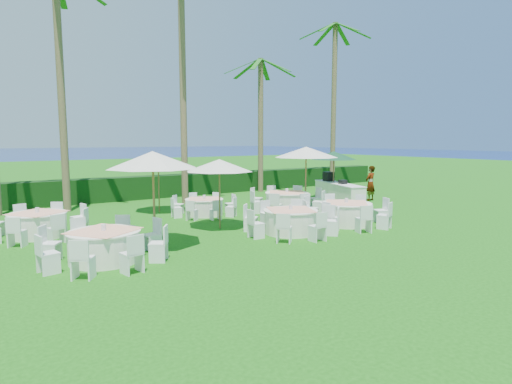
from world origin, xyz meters
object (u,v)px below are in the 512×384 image
Objects in this scene: banquet_table_a at (104,245)px; umbrella_b at (219,165)px; banquet_table_e at (204,206)px; umbrella_green at (334,155)px; umbrella_a at (153,160)px; banquet_table_d at (38,224)px; umbrella_d at (306,152)px; staff_person at (370,183)px; umbrella_c at (158,162)px; banquet_table_b at (291,221)px; banquet_table_c at (346,213)px; buffet_table at (338,191)px; banquet_table_f at (287,201)px.

banquet_table_a is 5.23m from umbrella_b.
banquet_table_e is 1.10× the size of umbrella_green.
umbrella_a is at bearing -157.92° from umbrella_green.
banquet_table_d reaches higher than banquet_table_e.
umbrella_a is 1.14× the size of umbrella_b.
umbrella_d is 1.59× the size of staff_person.
umbrella_d is at bearing 20.42° from banquet_table_a.
umbrella_c is at bearing 67.73° from umbrella_a.
banquet_table_e is at bearing 48.29° from umbrella_a.
banquet_table_e is at bearing 74.17° from umbrella_b.
banquet_table_c is (2.63, -0.00, 0.01)m from banquet_table_b.
banquet_table_d is 0.77× the size of buffet_table.
umbrella_c is 0.84× the size of umbrella_d.
umbrella_green is at bearing -61.24° from staff_person.
umbrella_green is at bearing 67.78° from buffet_table.
umbrella_a is at bearing -156.87° from banquet_table_f.
umbrella_green reaches higher than banquet_table_f.
staff_person reaches higher than banquet_table_b.
buffet_table reaches higher than banquet_table_c.
banquet_table_f is 8.16m from umbrella_a.
umbrella_green is 2.37m from staff_person.
umbrella_a reaches higher than umbrella_b.
banquet_table_f is at bearing -166.81° from buffet_table.
banquet_table_b is at bearing -126.32° from banquet_table_f.
umbrella_green is (11.62, 4.71, -0.26)m from umbrella_a.
banquet_table_e is 9.18m from staff_person.
umbrella_green is at bearing 25.13° from umbrella_d.
buffet_table reaches higher than banquet_table_e.
umbrella_c is at bearing 126.58° from banquet_table_e.
umbrella_a is at bearing 175.71° from banquet_table_c.
banquet_table_f is 5.62m from staff_person.
umbrella_d is at bearing -11.41° from banquet_table_e.
umbrella_green is (4.42, 5.25, 1.88)m from banquet_table_c.
umbrella_a reaches higher than banquet_table_f.
umbrella_a is at bearing 173.32° from banquet_table_b.
buffet_table is at bearing 1.57° from banquet_table_d.
banquet_table_c is 1.27× the size of umbrella_green.
umbrella_b is at bearing -159.34° from umbrella_green.
banquet_table_a is 1.32× the size of umbrella_b.
umbrella_d reaches higher than banquet_table_a.
buffet_table is at bearing -11.79° from umbrella_c.
banquet_table_b is 0.96× the size of banquet_table_f.
umbrella_c is at bearing 24.11° from banquet_table_d.
buffet_table is at bearing 19.66° from umbrella_a.
banquet_table_f is at bearing -3.37° from banquet_table_d.
umbrella_d is (3.86, 3.76, 2.15)m from banquet_table_b.
staff_person is (9.12, -0.92, 0.53)m from banquet_table_e.
umbrella_b reaches higher than banquet_table_f.
banquet_table_a is 7.75m from umbrella_c.
banquet_table_e is at bearing 168.59° from umbrella_d.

